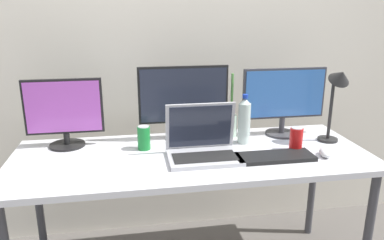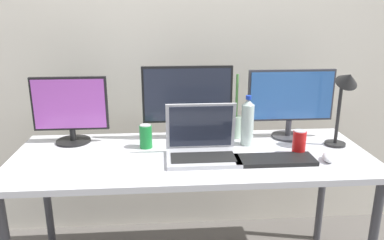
# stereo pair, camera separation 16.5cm
# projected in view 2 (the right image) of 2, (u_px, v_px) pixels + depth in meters

# --- Properties ---
(wall_back) EXTENTS (7.00, 0.08, 2.60)m
(wall_back) POSITION_uv_depth(u_px,v_px,m) (185.00, 34.00, 2.30)
(wall_back) COLOR silver
(wall_back) RESTS_ON ground
(work_desk) EXTENTS (1.81, 0.71, 0.74)m
(work_desk) POSITION_uv_depth(u_px,v_px,m) (192.00, 165.00, 1.92)
(work_desk) COLOR #424247
(work_desk) RESTS_ON ground
(monitor_left) EXTENTS (0.40, 0.19, 0.36)m
(monitor_left) POSITION_uv_depth(u_px,v_px,m) (70.00, 109.00, 2.01)
(monitor_left) COLOR black
(monitor_left) RESTS_ON work_desk
(monitor_center) EXTENTS (0.50, 0.20, 0.41)m
(monitor_center) POSITION_uv_depth(u_px,v_px,m) (187.00, 100.00, 2.06)
(monitor_center) COLOR black
(monitor_center) RESTS_ON work_desk
(monitor_right) EXTENTS (0.49, 0.18, 0.39)m
(monitor_right) POSITION_uv_depth(u_px,v_px,m) (291.00, 100.00, 2.08)
(monitor_right) COLOR #38383D
(monitor_right) RESTS_ON work_desk
(laptop_silver) EXTENTS (0.35, 0.25, 0.26)m
(laptop_silver) POSITION_uv_depth(u_px,v_px,m) (202.00, 146.00, 1.85)
(laptop_silver) COLOR #B7B7BC
(laptop_silver) RESTS_ON work_desk
(keyboard_main) EXTENTS (0.39, 0.14, 0.02)m
(keyboard_main) POSITION_uv_depth(u_px,v_px,m) (274.00, 160.00, 1.80)
(keyboard_main) COLOR black
(keyboard_main) RESTS_ON work_desk
(mouse_by_keyboard) EXTENTS (0.09, 0.12, 0.04)m
(mouse_by_keyboard) POSITION_uv_depth(u_px,v_px,m) (328.00, 157.00, 1.81)
(mouse_by_keyboard) COLOR silver
(mouse_by_keyboard) RESTS_ON work_desk
(water_bottle) EXTENTS (0.07, 0.07, 0.27)m
(water_bottle) POSITION_uv_depth(u_px,v_px,m) (248.00, 122.00, 2.00)
(water_bottle) COLOR silver
(water_bottle) RESTS_ON work_desk
(soda_can_near_keyboard) EXTENTS (0.07, 0.07, 0.13)m
(soda_can_near_keyboard) POSITION_uv_depth(u_px,v_px,m) (299.00, 143.00, 1.88)
(soda_can_near_keyboard) COLOR red
(soda_can_near_keyboard) RESTS_ON work_desk
(soda_can_by_laptop) EXTENTS (0.07, 0.07, 0.13)m
(soda_can_by_laptop) POSITION_uv_depth(u_px,v_px,m) (146.00, 136.00, 1.97)
(soda_can_by_laptop) COLOR #197F33
(soda_can_by_laptop) RESTS_ON work_desk
(bamboo_vase) EXTENTS (0.07, 0.07, 0.37)m
(bamboo_vase) POSITION_uv_depth(u_px,v_px,m) (236.00, 125.00, 2.12)
(bamboo_vase) COLOR #B2D1B7
(bamboo_vase) RESTS_ON work_desk
(desk_lamp) EXTENTS (0.11, 0.18, 0.43)m
(desk_lamp) POSITION_uv_depth(u_px,v_px,m) (345.00, 94.00, 1.90)
(desk_lamp) COLOR black
(desk_lamp) RESTS_ON work_desk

